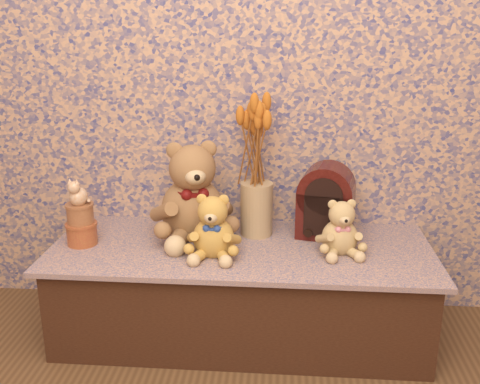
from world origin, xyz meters
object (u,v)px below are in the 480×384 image
at_px(teddy_large, 192,186).
at_px(cathedral_radio, 326,200).
at_px(biscuit_tin_lower, 82,234).
at_px(cat_figurine, 78,191).
at_px(teddy_small, 340,224).
at_px(ceramic_vase, 257,209).
at_px(teddy_medium, 213,222).

xyz_separation_m(teddy_large, cathedral_radio, (0.54, 0.04, -0.06)).
bearing_deg(biscuit_tin_lower, cat_figurine, 0.00).
xyz_separation_m(teddy_small, ceramic_vase, (-0.33, 0.16, -0.00)).
bearing_deg(teddy_medium, cat_figurine, 174.91).
xyz_separation_m(teddy_large, biscuit_tin_lower, (-0.43, -0.12, -0.17)).
height_order(teddy_small, ceramic_vase, teddy_small).
bearing_deg(cat_figurine, ceramic_vase, 22.60).
relative_size(cathedral_radio, ceramic_vase, 1.38).
height_order(teddy_medium, cathedral_radio, cathedral_radio).
height_order(teddy_medium, ceramic_vase, teddy_medium).
distance_m(teddy_medium, biscuit_tin_lower, 0.54).
height_order(teddy_medium, biscuit_tin_lower, teddy_medium).
distance_m(teddy_medium, cathedral_radio, 0.49).
bearing_deg(ceramic_vase, teddy_large, -171.55).
distance_m(cathedral_radio, biscuit_tin_lower, 0.99).
bearing_deg(teddy_medium, teddy_small, 8.47).
height_order(biscuit_tin_lower, cat_figurine, cat_figurine).
distance_m(cathedral_radio, ceramic_vase, 0.29).
relative_size(teddy_large, biscuit_tin_lower, 3.64).
bearing_deg(cathedral_radio, teddy_large, -163.72).
bearing_deg(teddy_large, cathedral_radio, -13.71).
bearing_deg(teddy_large, teddy_medium, -77.60).
bearing_deg(teddy_large, cat_figurine, 177.97).
bearing_deg(cathedral_radio, teddy_medium, -140.74).
distance_m(teddy_small, cathedral_radio, 0.17).
relative_size(cathedral_radio, cat_figurine, 2.69).
relative_size(teddy_small, biscuit_tin_lower, 1.95).
bearing_deg(cathedral_radio, biscuit_tin_lower, -158.47).
distance_m(ceramic_vase, biscuit_tin_lower, 0.71).
distance_m(ceramic_vase, cat_figurine, 0.71).
relative_size(teddy_large, teddy_medium, 1.65).
bearing_deg(teddy_medium, teddy_large, 121.83).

